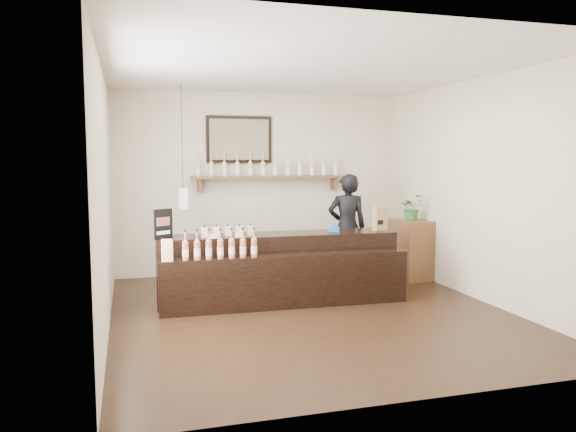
# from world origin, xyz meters

# --- Properties ---
(ground) EXTENTS (5.00, 5.00, 0.00)m
(ground) POSITION_xyz_m (0.00, 0.00, 0.00)
(ground) COLOR black
(ground) RESTS_ON ground
(room_shell) EXTENTS (5.00, 5.00, 5.00)m
(room_shell) POSITION_xyz_m (0.00, 0.00, 1.70)
(room_shell) COLOR beige
(room_shell) RESTS_ON ground
(back_wall_decor) EXTENTS (2.66, 0.96, 1.69)m
(back_wall_decor) POSITION_xyz_m (-0.15, 2.37, 1.76)
(back_wall_decor) COLOR brown
(back_wall_decor) RESTS_ON ground
(counter) EXTENTS (3.04, 0.89, 0.99)m
(counter) POSITION_xyz_m (-0.21, 0.59, 0.40)
(counter) COLOR black
(counter) RESTS_ON ground
(promo_sign) EXTENTS (0.23, 0.15, 0.36)m
(promo_sign) POSITION_xyz_m (-1.63, 0.63, 1.02)
(promo_sign) COLOR black
(promo_sign) RESTS_ON counter
(paper_bag) EXTENTS (0.16, 0.13, 0.31)m
(paper_bag) POSITION_xyz_m (1.16, 0.65, 1.00)
(paper_bag) COLOR olive
(paper_bag) RESTS_ON counter
(tape_dispenser) EXTENTS (0.14, 0.06, 0.11)m
(tape_dispenser) POSITION_xyz_m (0.54, 0.67, 0.89)
(tape_dispenser) COLOR #1A6FBA
(tape_dispenser) RESTS_ON counter
(side_cabinet) EXTENTS (0.49, 0.64, 0.88)m
(side_cabinet) POSITION_xyz_m (2.00, 1.31, 0.44)
(side_cabinet) COLOR brown
(side_cabinet) RESTS_ON ground
(potted_plant) EXTENTS (0.41, 0.38, 0.38)m
(potted_plant) POSITION_xyz_m (2.00, 1.31, 1.07)
(potted_plant) COLOR #2B6D31
(potted_plant) RESTS_ON side_cabinet
(shopkeeper) EXTENTS (0.71, 0.52, 1.77)m
(shopkeeper) POSITION_xyz_m (1.08, 1.55, 0.89)
(shopkeeper) COLOR black
(shopkeeper) RESTS_ON ground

